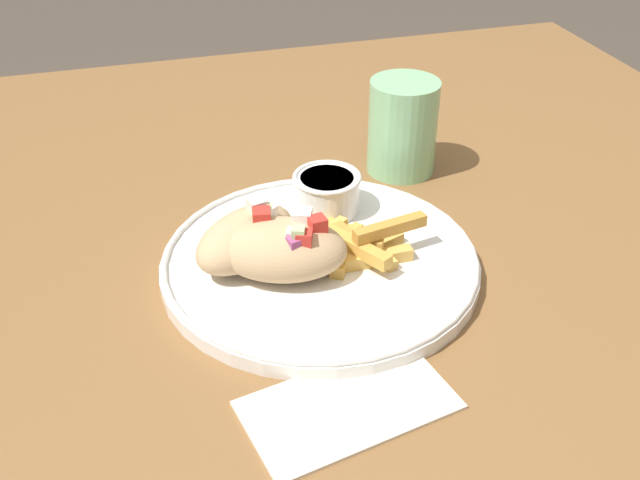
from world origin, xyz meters
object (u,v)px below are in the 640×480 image
Objects in this scene: sauce_ramekin at (327,191)px; pita_sandwich_far at (247,239)px; plate at (320,262)px; pita_sandwich_near at (282,249)px; fries_pile at (357,245)px; water_glass at (402,131)px.

pita_sandwich_far is at bearing -145.47° from sauce_ramekin.
pita_sandwich_near is at bearing -161.95° from plate.
pita_sandwich_near reaches higher than fries_pile.
fries_pile is at bearing -6.89° from plate.
plate is at bearing -131.29° from water_glass.
pita_sandwich_near reaches higher than plate.
water_glass reaches higher than pita_sandwich_far.
pita_sandwich_near is at bearing -135.92° from water_glass.
pita_sandwich_near is 0.04m from pita_sandwich_far.
sauce_ramekin is 0.65× the size of water_glass.
water_glass is at bearing 48.71° from plate.
pita_sandwich_near is at bearing -173.54° from fries_pile.
pita_sandwich_far is 0.26m from water_glass.
sauce_ramekin reaches higher than plate.
pita_sandwich_near is at bearing -126.64° from sauce_ramekin.
sauce_ramekin is at bearing 72.81° from pita_sandwich_near.
pita_sandwich_near is 1.05× the size of pita_sandwich_far.
pita_sandwich_near is 1.26× the size of water_glass.
water_glass is (0.21, 0.15, 0.01)m from pita_sandwich_far.
pita_sandwich_near is (-0.04, -0.01, 0.03)m from plate.
pita_sandwich_far is 1.11× the size of fries_pile.
pita_sandwich_near is at bearing -83.07° from pita_sandwich_far.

